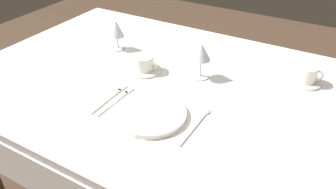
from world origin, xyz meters
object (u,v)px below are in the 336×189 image
at_px(dinner_plate, 151,114).
at_px(wine_glass_centre, 117,30).
at_px(spoon_soup, 198,122).
at_px(coffee_cup_left, 307,74).
at_px(fork_outer, 117,100).
at_px(fork_inner, 110,97).
at_px(coffee_cup_right, 144,62).
at_px(wine_glass_left, 201,54).

bearing_deg(dinner_plate, wine_glass_centre, 138.47).
bearing_deg(spoon_soup, coffee_cup_left, 59.34).
bearing_deg(dinner_plate, coffee_cup_left, 49.67).
relative_size(fork_outer, spoon_soup, 0.93).
xyz_separation_m(fork_outer, fork_inner, (-0.03, 0.00, 0.00)).
distance_m(spoon_soup, coffee_cup_right, 0.40).
bearing_deg(wine_glass_centre, fork_outer, -53.49).
bearing_deg(fork_inner, wine_glass_left, 53.77).
xyz_separation_m(dinner_plate, fork_inner, (-0.19, 0.02, -0.01)).
bearing_deg(fork_outer, spoon_soup, 5.66).
bearing_deg(fork_outer, wine_glass_left, 57.83).
distance_m(spoon_soup, wine_glass_centre, 0.66).
relative_size(spoon_soup, coffee_cup_left, 2.19).
bearing_deg(coffee_cup_right, wine_glass_centre, 152.67).
xyz_separation_m(dinner_plate, coffee_cup_right, (-0.19, 0.25, 0.03)).
distance_m(fork_outer, coffee_cup_left, 0.75).
xyz_separation_m(fork_inner, coffee_cup_right, (-0.00, 0.23, 0.04)).
height_order(fork_inner, coffee_cup_left, coffee_cup_left).
distance_m(coffee_cup_left, wine_glass_centre, 0.85).
distance_m(fork_outer, wine_glass_centre, 0.45).
xyz_separation_m(fork_inner, wine_glass_left, (0.22, 0.30, 0.10)).
height_order(dinner_plate, coffee_cup_left, coffee_cup_left).
distance_m(dinner_plate, fork_outer, 0.16).
relative_size(dinner_plate, fork_inner, 1.19).
height_order(spoon_soup, coffee_cup_right, coffee_cup_right).
bearing_deg(fork_outer, coffee_cup_right, 98.17).
bearing_deg(spoon_soup, fork_inner, -174.95).
xyz_separation_m(fork_inner, spoon_soup, (0.34, 0.03, 0.00)).
xyz_separation_m(coffee_cup_right, wine_glass_left, (0.23, 0.07, 0.07)).
height_order(coffee_cup_right, wine_glass_left, wine_glass_left).
relative_size(wine_glass_centre, wine_glass_left, 0.95).
distance_m(dinner_plate, spoon_soup, 0.16).
distance_m(spoon_soup, wine_glass_left, 0.32).
relative_size(spoon_soup, coffee_cup_right, 2.05).
relative_size(dinner_plate, coffee_cup_left, 2.46).
xyz_separation_m(wine_glass_centre, wine_glass_left, (0.45, -0.05, 0.01)).
xyz_separation_m(coffee_cup_left, wine_glass_centre, (-0.84, -0.12, 0.05)).
xyz_separation_m(dinner_plate, wine_glass_centre, (-0.42, 0.37, 0.09)).
bearing_deg(wine_glass_left, dinner_plate, -95.94).
bearing_deg(coffee_cup_left, dinner_plate, -130.33).
bearing_deg(fork_outer, wine_glass_centre, 126.51).
distance_m(fork_inner, wine_glass_centre, 0.43).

